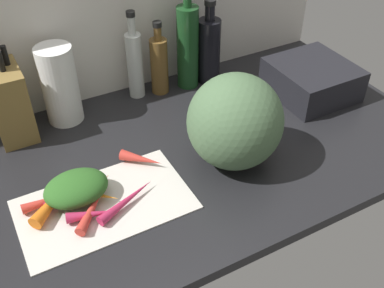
{
  "coord_description": "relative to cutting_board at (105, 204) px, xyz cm",
  "views": [
    {
      "loc": [
        -32.15,
        -88.95,
        82.27
      ],
      "look_at": [
        9.27,
        -12.71,
        11.94
      ],
      "focal_mm": 42.93,
      "sensor_mm": 36.0,
      "label": 1
    }
  ],
  "objects": [
    {
      "name": "carrot_5",
      "position": [
        13.71,
        9.06,
        1.92
      ],
      "size": [
        10.18,
        10.49,
        3.03
      ],
      "primitive_type": "cone",
      "rotation": [
        0.0,
        1.57,
        -0.81
      ],
      "color": "red",
      "rests_on": "cutting_board"
    },
    {
      "name": "cutting_board",
      "position": [
        0.0,
        0.0,
        0.0
      ],
      "size": [
        41.56,
        24.69,
        0.8
      ],
      "primitive_type": "cube",
      "color": "beige",
      "rests_on": "ground_plane"
    },
    {
      "name": "carrot_2",
      "position": [
        4.81,
        -3.0,
        1.66
      ],
      "size": [
        17.09,
        9.09,
        2.52
      ],
      "primitive_type": "cone",
      "rotation": [
        0.0,
        1.57,
        0.4
      ],
      "color": "#B2264C",
      "rests_on": "cutting_board"
    },
    {
      "name": "carrot_0",
      "position": [
        -10.94,
        5.91,
        1.64
      ],
      "size": [
        14.59,
        2.69,
        2.49
      ],
      "primitive_type": "cone",
      "rotation": [
        0.0,
        1.57,
        -0.01
      ],
      "color": "red",
      "rests_on": "cutting_board"
    },
    {
      "name": "bottle_1",
      "position": [
        34.36,
        40.4,
        9.55
      ],
      "size": [
        5.69,
        5.69,
        24.38
      ],
      "color": "brown",
      "rests_on": "ground_plane"
    },
    {
      "name": "carrot_8",
      "position": [
        -1.8,
        5.16,
        1.82
      ],
      "size": [
        12.91,
        6.99,
        2.85
      ],
      "primitive_type": "cone",
      "rotation": [
        0.0,
        1.57,
        0.35
      ],
      "color": "orange",
      "rests_on": "cutting_board"
    },
    {
      "name": "knife_block",
      "position": [
        -12.33,
        39.54,
        10.45
      ],
      "size": [
        9.88,
        15.23,
        26.69
      ],
      "color": "olive",
      "rests_on": "ground_plane"
    },
    {
      "name": "carrot_greens_pile",
      "position": [
        -5.05,
        4.68,
        3.73
      ],
      "size": [
        15.74,
        12.11,
        6.66
      ],
      "primitive_type": "ellipsoid",
      "color": "#2D6023",
      "rests_on": "cutting_board"
    },
    {
      "name": "bottle_3",
      "position": [
        51.83,
        38.92,
        11.25
      ],
      "size": [
        7.51,
        7.51,
        28.35
      ],
      "color": "black",
      "rests_on": "ground_plane"
    },
    {
      "name": "paper_towel_roll",
      "position": [
        2.38,
        39.95,
        11.52
      ],
      "size": [
        10.55,
        10.55,
        23.85
      ],
      "primitive_type": "cylinder",
      "color": "white",
      "rests_on": "ground_plane"
    },
    {
      "name": "carrot_4",
      "position": [
        -2.76,
        -0.72,
        1.71
      ],
      "size": [
        13.04,
        14.91,
        2.62
      ],
      "primitive_type": "cone",
      "rotation": [
        0.0,
        1.57,
        0.88
      ],
      "color": "red",
      "rests_on": "cutting_board"
    },
    {
      "name": "bottle_0",
      "position": [
        26.76,
        42.01,
        11.29
      ],
      "size": [
        5.09,
        5.09,
        28.6
      ],
      "color": "silver",
      "rests_on": "ground_plane"
    },
    {
      "name": "wall_back",
      "position": [
        13.84,
        48.95,
        29.6
      ],
      "size": [
        170.0,
        3.0,
        60.0
      ],
      "primitive_type": "cube",
      "color": "silver",
      "rests_on": "ground_plane"
    },
    {
      "name": "bottle_2",
      "position": [
        44.32,
        39.72,
        13.87
      ],
      "size": [
        7.09,
        7.09,
        34.65
      ],
      "color": "#19421E",
      "rests_on": "ground_plane"
    },
    {
      "name": "carrot_3",
      "position": [
        -1.47,
        2.71,
        1.66
      ],
      "size": [
        11.08,
        10.38,
        2.52
      ],
      "primitive_type": "cone",
      "rotation": [
        0.0,
        1.57,
        -0.74
      ],
      "color": "orange",
      "rests_on": "cutting_board"
    },
    {
      "name": "dish_rack",
      "position": [
        76.91,
        15.68,
        4.81
      ],
      "size": [
        24.02,
        24.7,
        10.43
      ],
      "primitive_type": "cube",
      "color": "black",
      "rests_on": "ground_plane"
    },
    {
      "name": "ground_plane",
      "position": [
        13.84,
        10.45,
        -1.9
      ],
      "size": [
        170.0,
        80.0,
        3.0
      ],
      "primitive_type": "cube",
      "color": "black"
    },
    {
      "name": "carrot_7",
      "position": [
        -10.35,
        5.31,
        2.15
      ],
      "size": [
        14.91,
        14.01,
        3.5
      ],
      "primitive_type": "cone",
      "rotation": [
        0.0,
        1.57,
        0.74
      ],
      "color": "orange",
      "rests_on": "cutting_board"
    },
    {
      "name": "winter_squash",
      "position": [
        36.69,
        -0.4,
        12.34
      ],
      "size": [
        25.09,
        24.69,
        25.48
      ],
      "primitive_type": "ellipsoid",
      "color": "#4C6B47",
      "rests_on": "ground_plane"
    },
    {
      "name": "carrot_1",
      "position": [
        -3.92,
        -3.42,
        1.73
      ],
      "size": [
        12.35,
        5.87,
        2.65
      ],
      "primitive_type": "cone",
      "rotation": [
        0.0,
        1.57,
        -0.28
      ],
      "color": "#B2264C",
      "rests_on": "cutting_board"
    },
    {
      "name": "carrot_6",
      "position": [
        -7.89,
        4.48,
        1.48
      ],
      "size": [
        10.69,
        2.29,
        2.15
      ],
      "primitive_type": "cone",
      "rotation": [
        0.0,
        1.57,
        0.01
      ],
      "color": "#B2264C",
      "rests_on": "cutting_board"
    }
  ]
}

